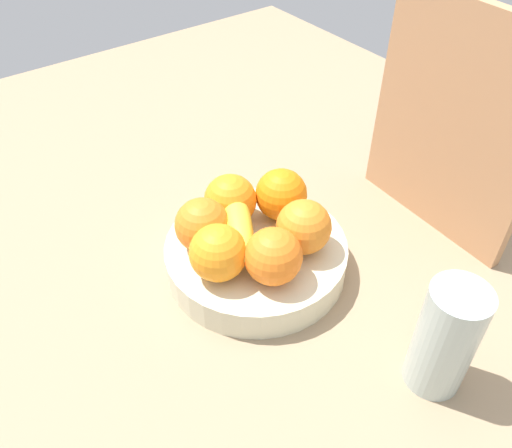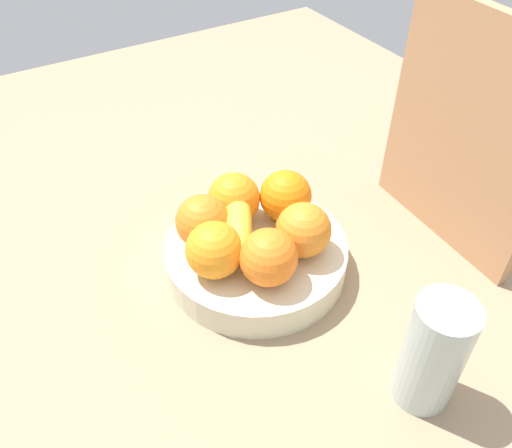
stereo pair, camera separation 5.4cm
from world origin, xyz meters
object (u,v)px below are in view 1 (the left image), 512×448
object	(u,v)px
orange_back_left	(202,225)
orange_top_stack	(273,256)
cutting_board	(452,126)
orange_front_right	(281,194)
banana_bunch	(233,228)
fruit_bowl	(256,256)
orange_center	(230,200)
orange_back_right	(218,253)
orange_front_left	(304,227)
thermos_tumbler	(445,339)

from	to	relation	value
orange_back_left	orange_top_stack	world-z (taller)	same
orange_back_left	cutting_board	size ratio (longest dim) A/B	0.22
orange_front_right	banana_bunch	world-z (taller)	orange_front_right
fruit_bowl	banana_bunch	size ratio (longest dim) A/B	1.61
orange_front_right	orange_back_left	size ratio (longest dim) A/B	1.00
fruit_bowl	orange_back_left	world-z (taller)	orange_back_left
orange_back_left	cutting_board	bearing A→B (deg)	71.30
fruit_bowl	orange_front_right	distance (cm)	10.10
orange_back_left	cutting_board	distance (cm)	39.56
orange_center	orange_front_right	bearing A→B (deg)	63.60
fruit_bowl	orange_front_right	xyz separation A→B (cm)	(-3.15, 7.13, 6.42)
orange_front_right	orange_back_right	bearing A→B (deg)	-72.00
orange_front_left	cutting_board	world-z (taller)	cutting_board
orange_back_right	orange_center	bearing A→B (deg)	137.14
orange_back_left	fruit_bowl	bearing A→B (deg)	55.12
orange_center	orange_top_stack	xyz separation A→B (cm)	(13.23, -2.12, 0.00)
orange_front_right	orange_center	bearing A→B (deg)	-116.40
fruit_bowl	banana_bunch	world-z (taller)	banana_bunch
orange_back_right	fruit_bowl	bearing A→B (deg)	102.12
orange_center	thermos_tumbler	world-z (taller)	thermos_tumbler
orange_front_left	banana_bunch	size ratio (longest dim) A/B	0.47
orange_front_right	thermos_tumbler	distance (cm)	31.75
fruit_bowl	orange_center	xyz separation A→B (cm)	(-6.64, 0.10, 6.42)
fruit_bowl	banana_bunch	xyz separation A→B (cm)	(-2.19, -2.57, 5.52)
thermos_tumbler	orange_front_left	bearing A→B (deg)	-176.89
banana_bunch	thermos_tumbler	xyz separation A→B (cm)	(30.77, 8.96, 0.04)
orange_back_right	cutting_board	size ratio (longest dim) A/B	0.22
thermos_tumbler	banana_bunch	bearing A→B (deg)	-163.76
orange_front_right	banana_bunch	xyz separation A→B (cm)	(0.96, -9.71, -0.90)
orange_front_left	orange_center	world-z (taller)	same
orange_back_left	thermos_tumbler	world-z (taller)	thermos_tumbler
orange_front_right	thermos_tumbler	world-z (taller)	thermos_tumbler
orange_front_left	fruit_bowl	bearing A→B (deg)	-131.80
fruit_bowl	orange_back_left	size ratio (longest dim) A/B	3.40
orange_back_right	orange_top_stack	distance (cm)	7.45
orange_front_right	banana_bunch	bearing A→B (deg)	-84.34
orange_top_stack	orange_back_right	bearing A→B (deg)	-131.84
orange_back_right	cutting_board	xyz separation A→B (cm)	(6.34, 37.75, 9.15)
orange_front_right	orange_back_left	xyz separation A→B (cm)	(-1.22, -13.40, 0.00)
orange_front_right	orange_back_left	distance (cm)	13.46
orange_front_left	thermos_tumbler	xyz separation A→B (cm)	(24.04, 1.31, -0.86)
orange_back_left	orange_top_stack	size ratio (longest dim) A/B	1.00
orange_top_stack	thermos_tumbler	size ratio (longest dim) A/B	0.50
orange_top_stack	fruit_bowl	bearing A→B (deg)	162.94
orange_top_stack	cutting_board	distance (cm)	33.51
orange_front_left	orange_top_stack	bearing A→B (deg)	-73.89
fruit_bowl	cutting_board	xyz separation A→B (cm)	(7.97, 30.18, 15.58)
orange_front_left	orange_back_right	distance (cm)	12.98
orange_back_right	thermos_tumbler	distance (cm)	30.36
banana_bunch	thermos_tumbler	distance (cm)	32.05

